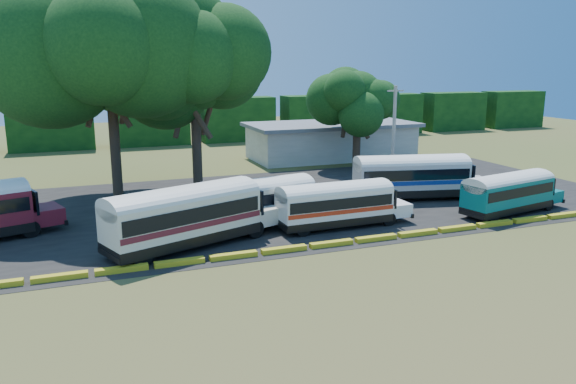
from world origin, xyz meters
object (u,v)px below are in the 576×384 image
object	(u,v)px
bus_cream_west	(187,213)
bus_white_red	(337,202)
bus_teal	(510,191)
tree_west	(107,32)

from	to	relation	value
bus_cream_west	bus_white_red	distance (m)	10.03
bus_white_red	bus_cream_west	bearing A→B (deg)	-177.97
bus_cream_west	bus_white_red	size ratio (longest dim) A/B	1.23
bus_cream_west	bus_teal	size ratio (longest dim) A/B	1.23
bus_cream_west	tree_west	bearing A→B (deg)	80.91
bus_cream_west	bus_white_red	world-z (taller)	bus_cream_west
bus_white_red	bus_teal	distance (m)	13.08
bus_cream_west	tree_west	size ratio (longest dim) A/B	0.64
bus_teal	tree_west	world-z (taller)	tree_west
bus_white_red	tree_west	world-z (taller)	tree_west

